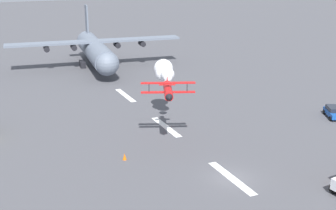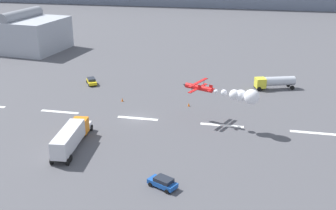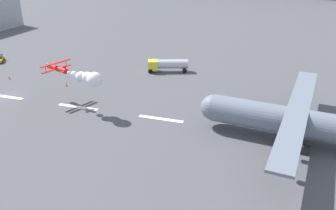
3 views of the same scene
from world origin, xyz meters
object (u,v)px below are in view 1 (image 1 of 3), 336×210
Objects in this scene: cargo_transport_plane at (97,51)px; stunt_biplane_red at (165,74)px; followme_car_yellow at (334,112)px; traffic_cone_far at (125,157)px.

stunt_biplane_red is at bearing 179.48° from cargo_transport_plane.
stunt_biplane_red is 24.29m from followme_car_yellow.
cargo_transport_plane is at bearing -12.21° from traffic_cone_far.
stunt_biplane_red is 19.22× the size of traffic_cone_far.
cargo_transport_plane reaches higher than stunt_biplane_red.
followme_car_yellow is 31.34m from traffic_cone_far.
cargo_transport_plane is 48.10m from followme_car_yellow.
stunt_biplane_red reaches higher than traffic_cone_far.
cargo_transport_plane is 34.50m from stunt_biplane_red.
traffic_cone_far is (-1.44, 31.30, -0.44)m from followme_car_yellow.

